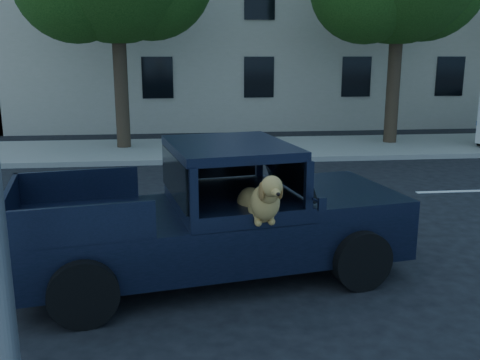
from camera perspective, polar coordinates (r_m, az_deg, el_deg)
The scene contains 5 objects.
ground at distance 8.79m, azimuth 8.26°, elevation -7.55°, with size 120.00×120.00×0.00m, color black.
far_sidewalk at distance 17.53m, azimuth 0.77°, elevation 3.35°, with size 60.00×4.00×0.15m, color gray.
lane_stripes at distance 12.46m, azimuth 13.29°, elevation -1.47°, with size 21.60×0.14×0.01m, color silver, non-canonical shape.
building_main at distance 25.01m, azimuth 5.77°, elevation 16.44°, with size 26.00×6.00×9.00m, color #C1B59F.
pickup_truck at distance 7.60m, azimuth -3.55°, elevation -5.62°, with size 5.61×3.11×1.91m.
Camera 1 is at (-2.14, -7.93, 3.11)m, focal length 40.00 mm.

